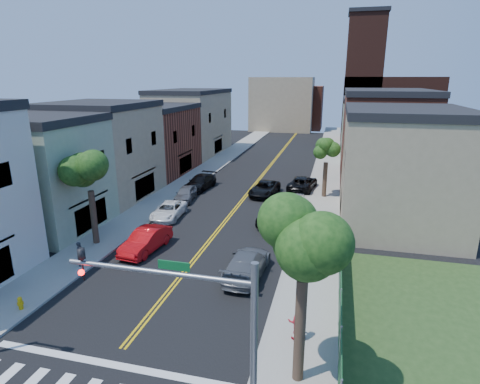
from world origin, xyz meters
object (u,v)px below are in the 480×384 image
Objects in this scene: grey_car_right at (247,264)px; red_sedan at (146,241)px; fire_hydrant at (20,303)px; silver_car_right at (293,201)px; black_car_left at (200,182)px; black_car_right at (274,213)px; dark_car_right_far at (303,183)px; pedestrian_right at (297,322)px; grey_car_left at (186,194)px; pedestrian_left at (80,254)px; black_suv_lane at (265,188)px; white_pickup at (169,211)px.

red_sedan is at bearing -11.28° from grey_car_right.
silver_car_right is at bearing 59.23° from fire_hydrant.
black_car_left is 1.04× the size of black_car_right.
grey_car_right is at bearing 92.68° from dark_car_right_far.
silver_car_right reaches higher than fire_hydrant.
red_sedan and grey_car_right have the same top height.
silver_car_right is (9.02, 11.55, 0.02)m from red_sedan.
pedestrian_right is (2.08, -25.99, 0.28)m from dark_car_right_far.
black_car_right is (0.17, 9.51, 0.07)m from grey_car_right.
grey_car_left is 16.56m from grey_car_right.
pedestrian_left is (-1.20, -19.50, 0.19)m from black_car_left.
silver_car_right is 6.82× the size of fire_hydrant.
dark_car_right_far is at bearing 44.95° from black_suv_lane.
silver_car_right reaches higher than black_car_left.
silver_car_right is 3.02× the size of pedestrian_left.
pedestrian_right is (3.67, -5.62, 0.25)m from grey_car_right.
pedestrian_right is (11.38, -7.39, 0.25)m from red_sedan.
pedestrian_right reaches higher than red_sedan.
dark_car_right_far is at bearing -91.43° from silver_car_right.
grey_car_left is at bearing -53.69° from grey_car_right.
black_car_right reaches higher than silver_car_right.
black_car_right is (9.14, 1.01, 0.20)m from white_pickup.
grey_car_left is at bearing 38.64° from dark_car_right_far.
red_sedan reaches higher than black_suv_lane.
silver_car_right reaches higher than grey_car_right.
white_pickup is 11.35m from silver_car_right.
pedestrian_right is (3.50, -15.13, 0.18)m from black_car_right.
grey_car_right is at bearing -55.73° from black_car_left.
silver_car_right is at bearing 21.54° from white_pickup.
pedestrian_right reaches higher than fire_hydrant.
white_pickup is at bearing -123.00° from black_suv_lane.
fire_hydrant is at bearing -99.82° from white_pickup.
red_sedan is 11.04m from black_car_right.
pedestrian_left is 14.85m from pedestrian_right.
silver_car_right is at bearing -93.90° from grey_car_right.
grey_car_right is 7.58× the size of fire_hydrant.
red_sedan reaches higher than white_pickup.
red_sedan reaches higher than black_car_left.
pedestrian_left is at bearing 52.53° from black_car_right.
black_car_right is 0.97× the size of black_suv_lane.
fire_hydrant is (-1.64, -15.18, -0.14)m from white_pickup.
grey_car_right is at bearing 95.77° from black_car_right.
silver_car_right is 19.09m from pedestrian_right.
grey_car_left is at bearing -148.30° from black_suv_lane.
pedestrian_left is (-10.78, -11.07, 0.10)m from black_car_right.
fire_hydrant is at bearing 60.12° from silver_car_right.
black_car_right is 3.98m from silver_car_right.
fire_hydrant is (0.00, -5.12, -0.44)m from pedestrian_left.
pedestrian_left is at bearing 10.03° from grey_car_right.
black_car_left is 7.37m from black_suv_lane.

